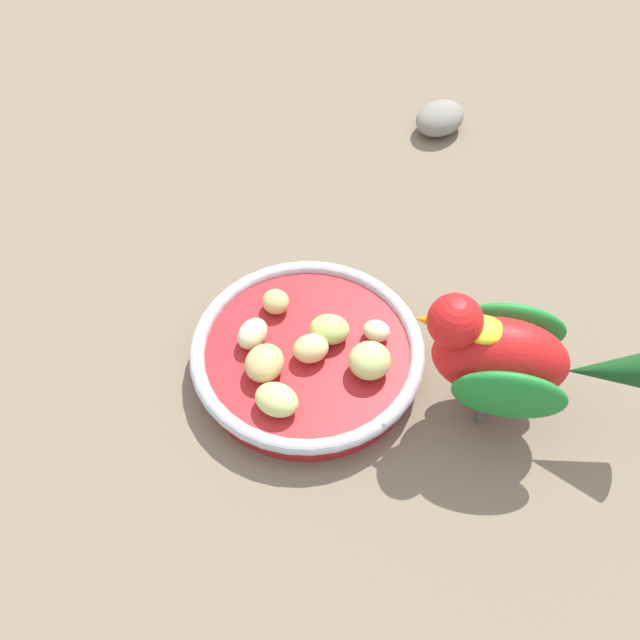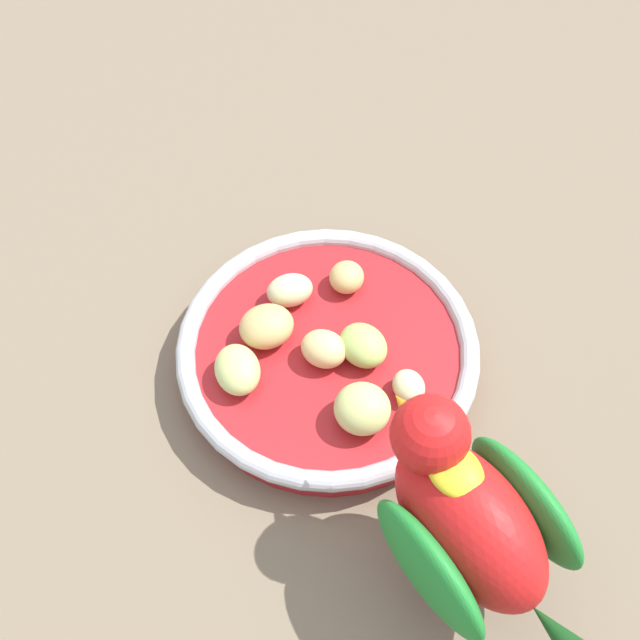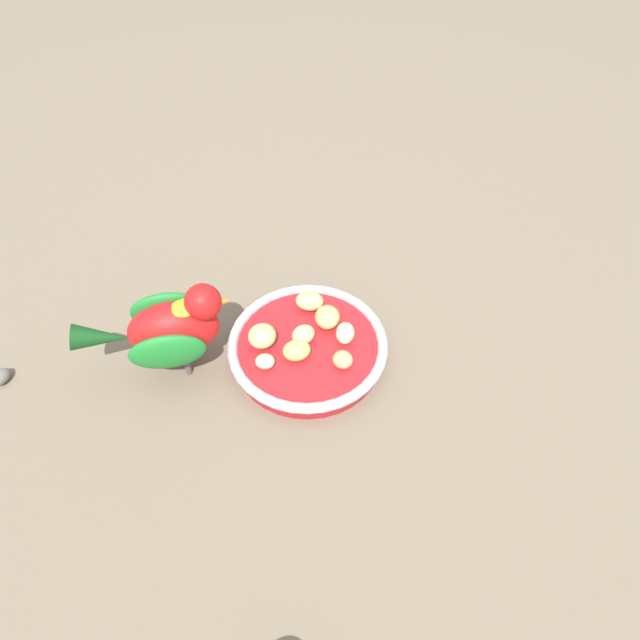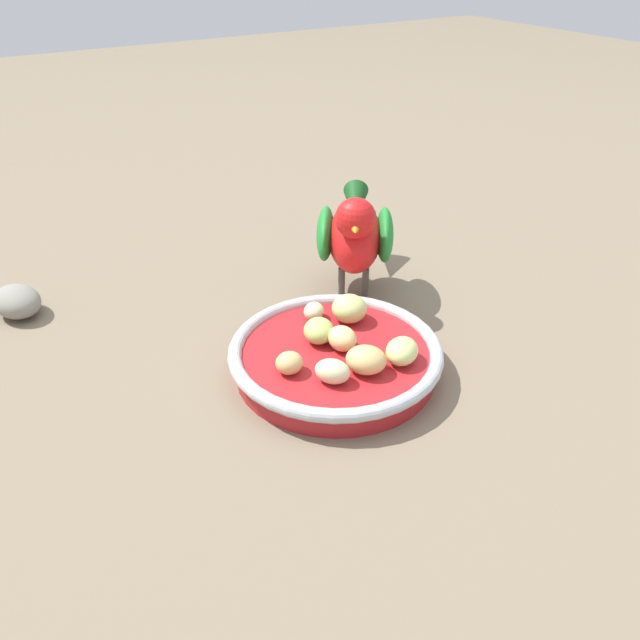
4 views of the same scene
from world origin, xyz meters
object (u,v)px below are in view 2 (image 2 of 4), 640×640
at_px(apple_piece_2, 290,290).
at_px(apple_piece_7, 347,277).
at_px(apple_piece_4, 266,326).
at_px(apple_piece_3, 237,370).
at_px(parrot, 474,525).
at_px(apple_piece_5, 363,345).
at_px(apple_piece_0, 320,348).
at_px(apple_piece_1, 362,409).
at_px(apple_piece_6, 409,386).
at_px(feeding_bowl, 327,355).

distance_m(apple_piece_2, apple_piece_7, 0.04).
relative_size(apple_piece_4, apple_piece_7, 1.47).
bearing_deg(apple_piece_2, apple_piece_7, 128.20).
height_order(apple_piece_3, parrot, parrot).
xyz_separation_m(apple_piece_5, parrot, (0.11, 0.10, 0.04)).
distance_m(apple_piece_4, apple_piece_7, 0.07).
distance_m(apple_piece_2, apple_piece_4, 0.04).
bearing_deg(apple_piece_5, apple_piece_0, -65.49).
relative_size(apple_piece_0, apple_piece_7, 1.23).
height_order(apple_piece_1, apple_piece_2, apple_piece_1).
relative_size(apple_piece_1, parrot, 0.21).
xyz_separation_m(apple_piece_1, apple_piece_7, (-0.10, -0.05, -0.00)).
xyz_separation_m(apple_piece_2, apple_piece_4, (0.04, -0.00, 0.00)).
height_order(apple_piece_3, apple_piece_5, same).
bearing_deg(apple_piece_7, apple_piece_2, -51.80).
height_order(apple_piece_2, apple_piece_3, same).
bearing_deg(parrot, apple_piece_2, -4.55).
bearing_deg(apple_piece_3, apple_piece_6, 105.66).
distance_m(feeding_bowl, apple_piece_3, 0.07).
bearing_deg(apple_piece_7, parrot, 39.40).
bearing_deg(apple_piece_6, apple_piece_7, -134.70).
distance_m(feeding_bowl, apple_piece_2, 0.05).
xyz_separation_m(apple_piece_3, apple_piece_4, (-0.04, 0.00, 0.00)).
bearing_deg(apple_piece_4, apple_piece_0, 87.22).
distance_m(apple_piece_4, parrot, 0.20).
bearing_deg(apple_piece_0, apple_piece_2, -134.67).
bearing_deg(apple_piece_1, apple_piece_5, -161.03).
distance_m(apple_piece_0, apple_piece_7, 0.06).
distance_m(apple_piece_1, apple_piece_5, 0.05).
bearing_deg(feeding_bowl, apple_piece_7, -173.32).
distance_m(apple_piece_2, apple_piece_5, 0.07).
bearing_deg(apple_piece_0, parrot, 52.39).
bearing_deg(apple_piece_1, parrot, 53.19).
height_order(feeding_bowl, apple_piece_1, apple_piece_1).
distance_m(apple_piece_4, apple_piece_5, 0.07).
distance_m(apple_piece_6, parrot, 0.12).
bearing_deg(apple_piece_6, apple_piece_4, -93.97).
height_order(apple_piece_4, apple_piece_6, apple_piece_4).
height_order(apple_piece_5, apple_piece_7, apple_piece_5).
height_order(apple_piece_3, apple_piece_6, apple_piece_3).
xyz_separation_m(apple_piece_1, apple_piece_4, (-0.04, -0.08, -0.00)).
distance_m(feeding_bowl, apple_piece_1, 0.06).
bearing_deg(apple_piece_1, apple_piece_4, -113.93).
xyz_separation_m(apple_piece_2, parrot, (0.14, 0.17, 0.04)).
height_order(feeding_bowl, apple_piece_4, apple_piece_4).
height_order(apple_piece_0, parrot, parrot).
bearing_deg(apple_piece_4, apple_piece_5, 98.68).
height_order(apple_piece_6, parrot, parrot).
xyz_separation_m(apple_piece_4, apple_piece_5, (-0.01, 0.07, -0.00)).
distance_m(apple_piece_2, apple_piece_3, 0.07).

